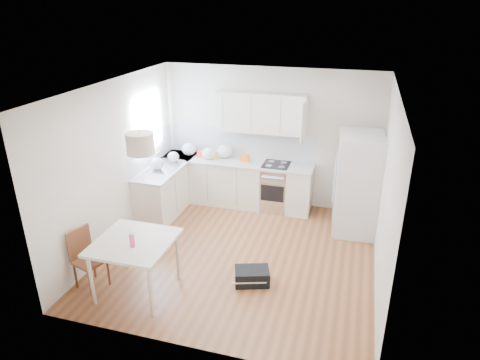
% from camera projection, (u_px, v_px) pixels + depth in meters
% --- Properties ---
extents(floor, '(4.20, 4.20, 0.00)m').
position_uv_depth(floor, '(240.00, 254.00, 6.95)').
color(floor, brown).
rests_on(floor, ground).
extents(ceiling, '(4.20, 4.20, 0.00)m').
position_uv_depth(ceiling, '(240.00, 88.00, 5.90)').
color(ceiling, white).
rests_on(ceiling, wall_back).
extents(wall_back, '(4.20, 0.00, 4.20)m').
position_uv_depth(wall_back, '(270.00, 138.00, 8.28)').
color(wall_back, white).
rests_on(wall_back, floor).
extents(wall_left, '(0.00, 4.20, 4.20)m').
position_uv_depth(wall_left, '(116.00, 164.00, 6.96)').
color(wall_left, white).
rests_on(wall_left, floor).
extents(wall_right, '(0.00, 4.20, 4.20)m').
position_uv_depth(wall_right, '(386.00, 194.00, 5.89)').
color(wall_right, white).
rests_on(wall_right, floor).
extents(window_glassblock, '(0.02, 1.00, 1.00)m').
position_uv_depth(window_glassblock, '(148.00, 122.00, 7.82)').
color(window_glassblock, '#BFE0F9').
rests_on(window_glassblock, wall_left).
extents(cabinets_back, '(3.00, 0.60, 0.88)m').
position_uv_depth(cabinets_back, '(236.00, 183.00, 8.52)').
color(cabinets_back, silver).
rests_on(cabinets_back, floor).
extents(cabinets_left, '(0.60, 1.80, 0.88)m').
position_uv_depth(cabinets_left, '(168.00, 188.00, 8.30)').
color(cabinets_left, silver).
rests_on(cabinets_left, floor).
extents(counter_back, '(3.02, 0.64, 0.04)m').
position_uv_depth(counter_back, '(236.00, 162.00, 8.34)').
color(counter_back, '#B4B7BA').
rests_on(counter_back, cabinets_back).
extents(counter_left, '(0.64, 1.82, 0.04)m').
position_uv_depth(counter_left, '(167.00, 166.00, 8.12)').
color(counter_left, '#B4B7BA').
rests_on(counter_left, cabinets_left).
extents(backsplash_back, '(3.00, 0.01, 0.58)m').
position_uv_depth(backsplash_back, '(240.00, 142.00, 8.48)').
color(backsplash_back, silver).
rests_on(backsplash_back, wall_back).
extents(backsplash_left, '(0.01, 1.80, 0.58)m').
position_uv_depth(backsplash_left, '(151.00, 149.00, 8.07)').
color(backsplash_left, silver).
rests_on(backsplash_left, wall_left).
extents(upper_cabinets, '(1.70, 0.32, 0.75)m').
position_uv_depth(upper_cabinets, '(261.00, 113.00, 7.97)').
color(upper_cabinets, silver).
rests_on(upper_cabinets, wall_back).
extents(range_oven, '(0.50, 0.61, 0.88)m').
position_uv_depth(range_oven, '(275.00, 188.00, 8.32)').
color(range_oven, silver).
rests_on(range_oven, floor).
extents(sink, '(0.50, 0.80, 0.16)m').
position_uv_depth(sink, '(165.00, 166.00, 8.07)').
color(sink, silver).
rests_on(sink, counter_left).
extents(refrigerator, '(0.91, 0.95, 1.77)m').
position_uv_depth(refrigerator, '(358.00, 184.00, 7.37)').
color(refrigerator, silver).
rests_on(refrigerator, floor).
extents(dining_table, '(1.03, 1.03, 0.81)m').
position_uv_depth(dining_table, '(134.00, 247.00, 5.82)').
color(dining_table, beige).
rests_on(dining_table, floor).
extents(dining_chair, '(0.47, 0.47, 0.89)m').
position_uv_depth(dining_chair, '(90.00, 260.00, 6.01)').
color(dining_chair, '#542A19').
rests_on(dining_chair, floor).
extents(drink_bottle, '(0.08, 0.08, 0.23)m').
position_uv_depth(drink_bottle, '(132.00, 239.00, 5.60)').
color(drink_bottle, '#E23F71').
rests_on(drink_bottle, dining_table).
extents(gym_bag, '(0.57, 0.46, 0.23)m').
position_uv_depth(gym_bag, '(252.00, 276.00, 6.21)').
color(gym_bag, black).
rests_on(gym_bag, floor).
extents(pendant_lamp, '(0.39, 0.39, 0.27)m').
position_uv_depth(pendant_lamp, '(140.00, 144.00, 5.28)').
color(pendant_lamp, beige).
rests_on(pendant_lamp, ceiling).
extents(grocery_bag_a, '(0.29, 0.25, 0.26)m').
position_uv_depth(grocery_bag_a, '(189.00, 149.00, 8.59)').
color(grocery_bag_a, silver).
rests_on(grocery_bag_a, counter_back).
extents(grocery_bag_b, '(0.25, 0.22, 0.23)m').
position_uv_depth(grocery_bag_b, '(208.00, 154.00, 8.38)').
color(grocery_bag_b, silver).
rests_on(grocery_bag_b, counter_back).
extents(grocery_bag_c, '(0.31, 0.26, 0.28)m').
position_uv_depth(grocery_bag_c, '(225.00, 151.00, 8.44)').
color(grocery_bag_c, silver).
rests_on(grocery_bag_c, counter_back).
extents(grocery_bag_d, '(0.22, 0.19, 0.20)m').
position_uv_depth(grocery_bag_d, '(173.00, 157.00, 8.25)').
color(grocery_bag_d, silver).
rests_on(grocery_bag_d, counter_back).
extents(grocery_bag_e, '(0.26, 0.22, 0.23)m').
position_uv_depth(grocery_bag_e, '(157.00, 164.00, 7.86)').
color(grocery_bag_e, silver).
rests_on(grocery_bag_e, counter_left).
extents(snack_orange, '(0.18, 0.12, 0.12)m').
position_uv_depth(snack_orange, '(245.00, 159.00, 8.28)').
color(snack_orange, orange).
rests_on(snack_orange, counter_back).
extents(snack_yellow, '(0.18, 0.12, 0.12)m').
position_uv_depth(snack_yellow, '(212.00, 156.00, 8.43)').
color(snack_yellow, yellow).
rests_on(snack_yellow, counter_back).
extents(snack_red, '(0.17, 0.11, 0.11)m').
position_uv_depth(snack_red, '(202.00, 154.00, 8.55)').
color(snack_red, red).
rests_on(snack_red, counter_back).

